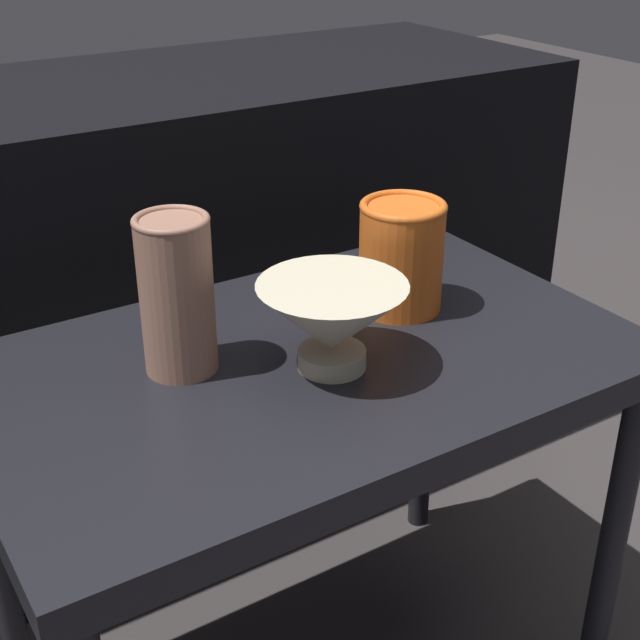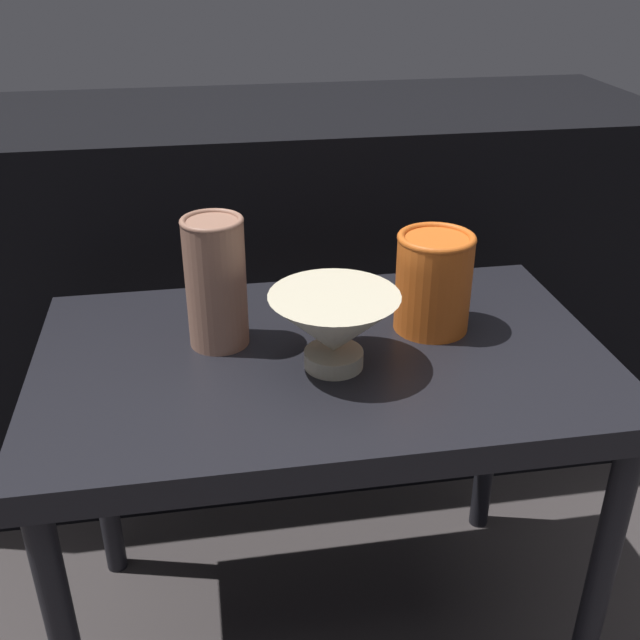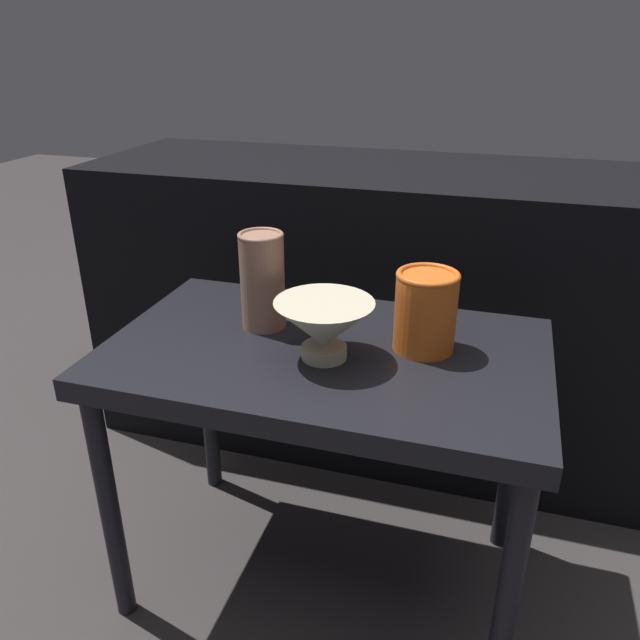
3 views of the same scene
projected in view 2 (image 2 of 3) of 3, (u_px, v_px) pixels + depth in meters
The scene contains 6 objects.
ground_plane at pixel (322, 628), 1.27m from camera, with size 8.00×8.00×0.00m, color #383333.
table at pixel (322, 390), 1.04m from camera, with size 0.77×0.47×0.54m.
couch_backdrop at pixel (277, 286), 1.60m from camera, with size 1.52×0.50×0.75m.
bowl at pixel (334, 326), 0.96m from camera, with size 0.17×0.17×0.10m.
vase_textured_left at pixel (216, 281), 1.00m from camera, with size 0.08×0.08×0.18m.
vase_colorful_right at pixel (434, 281), 1.05m from camera, with size 0.11×0.11×0.14m.
Camera 2 is at (-0.15, -0.87, 1.05)m, focal length 42.00 mm.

